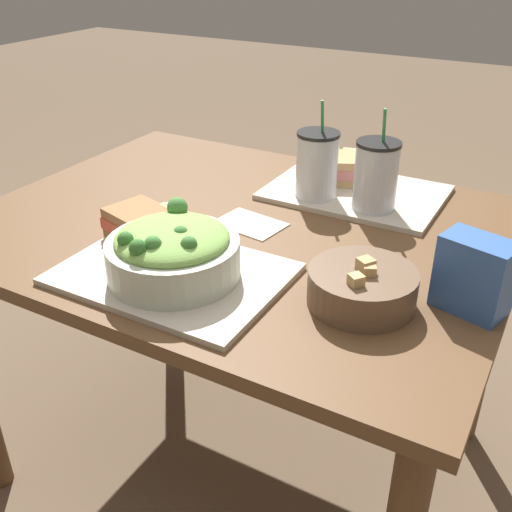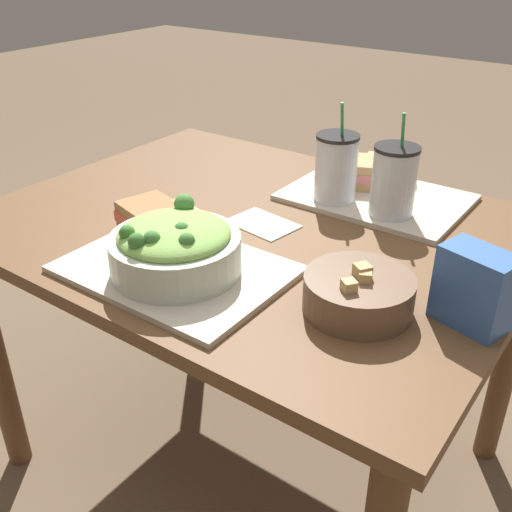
# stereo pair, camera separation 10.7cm
# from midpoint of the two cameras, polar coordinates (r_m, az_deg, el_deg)

# --- Properties ---
(ground_plane) EXTENTS (12.00, 12.00, 0.00)m
(ground_plane) POSITION_cam_midpoint_polar(r_m,az_deg,el_deg) (1.77, -3.06, -18.48)
(ground_plane) COLOR brown
(dining_table) EXTENTS (1.16, 0.90, 0.72)m
(dining_table) POSITION_cam_midpoint_polar(r_m,az_deg,el_deg) (1.38, -3.73, -0.65)
(dining_table) COLOR brown
(dining_table) RESTS_ON ground_plane
(tray_near) EXTENTS (0.41, 0.30, 0.01)m
(tray_near) POSITION_cam_midpoint_polar(r_m,az_deg,el_deg) (1.13, -10.63, -1.76)
(tray_near) COLOR #BCB29E
(tray_near) RESTS_ON dining_table
(tray_far) EXTENTS (0.41, 0.30, 0.01)m
(tray_far) POSITION_cam_midpoint_polar(r_m,az_deg,el_deg) (1.48, 7.39, 5.99)
(tray_far) COLOR #BCB29E
(tray_far) RESTS_ON dining_table
(salad_bowl) EXTENTS (0.24, 0.24, 0.12)m
(salad_bowl) POSITION_cam_midpoint_polar(r_m,az_deg,el_deg) (1.09, -10.73, 0.40)
(salad_bowl) COLOR beige
(salad_bowl) RESTS_ON tray_near
(soup_bowl) EXTENTS (0.19, 0.19, 0.09)m
(soup_bowl) POSITION_cam_midpoint_polar(r_m,az_deg,el_deg) (1.03, 7.15, -2.94)
(soup_bowl) COLOR brown
(soup_bowl) RESTS_ON dining_table
(sandwich_near) EXTENTS (0.14, 0.13, 0.06)m
(sandwich_near) POSITION_cam_midpoint_polar(r_m,az_deg,el_deg) (1.25, -13.56, 2.99)
(sandwich_near) COLOR olive
(sandwich_near) RESTS_ON tray_near
(baguette_near) EXTENTS (0.14, 0.10, 0.07)m
(baguette_near) POSITION_cam_midpoint_polar(r_m,az_deg,el_deg) (1.22, -9.54, 2.72)
(baguette_near) COLOR tan
(baguette_near) RESTS_ON tray_near
(sandwich_far) EXTENTS (0.16, 0.15, 0.06)m
(sandwich_far) POSITION_cam_midpoint_polar(r_m,az_deg,el_deg) (1.52, 7.09, 8.22)
(sandwich_far) COLOR tan
(sandwich_far) RESTS_ON tray_far
(baguette_far) EXTENTS (0.12, 0.09, 0.07)m
(baguette_far) POSITION_cam_midpoint_polar(r_m,az_deg,el_deg) (1.57, 8.44, 8.78)
(baguette_far) COLOR tan
(baguette_far) RESTS_ON tray_far
(drink_cup_dark) EXTENTS (0.10, 0.10, 0.23)m
(drink_cup_dark) POSITION_cam_midpoint_polar(r_m,az_deg,el_deg) (1.41, 3.63, 8.45)
(drink_cup_dark) COLOR silver
(drink_cup_dark) RESTS_ON tray_far
(drink_cup_red) EXTENTS (0.10, 0.10, 0.23)m
(drink_cup_red) POSITION_cam_midpoint_polar(r_m,az_deg,el_deg) (1.36, 9.10, 7.34)
(drink_cup_red) COLOR silver
(drink_cup_red) RESTS_ON tray_far
(chip_bag) EXTENTS (0.13, 0.10, 0.13)m
(chip_bag) POSITION_cam_midpoint_polar(r_m,az_deg,el_deg) (1.04, 17.34, -1.86)
(chip_bag) COLOR #335BA3
(chip_bag) RESTS_ON dining_table
(napkin_folded) EXTENTS (0.16, 0.12, 0.00)m
(napkin_folded) POSITION_cam_midpoint_polar(r_m,az_deg,el_deg) (1.32, -2.85, 3.07)
(napkin_folded) COLOR silver
(napkin_folded) RESTS_ON dining_table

